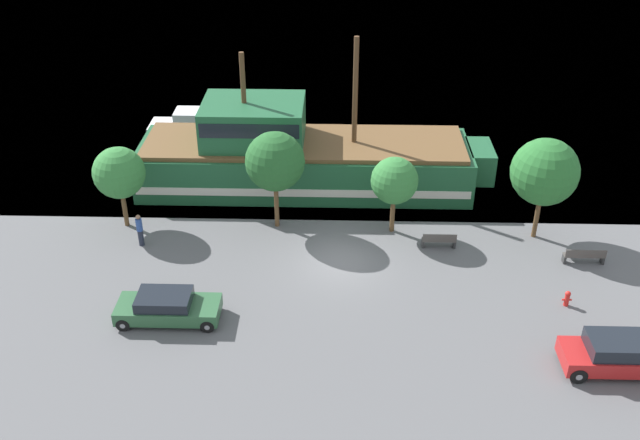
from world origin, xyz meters
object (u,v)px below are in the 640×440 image
(parked_car_curb_mid, at_px, (167,307))
(pedestrian_walking_near, at_px, (140,230))
(moored_boat_dockside, at_px, (206,126))
(fire_hydrant, at_px, (567,298))
(bench_promenade_east, at_px, (585,256))
(parked_car_curb_front, at_px, (617,354))
(bench_promenade_west, at_px, (439,240))
(pirate_ship, at_px, (299,157))

(parked_car_curb_mid, distance_m, pedestrian_walking_near, 6.51)
(pedestrian_walking_near, bearing_deg, moored_boat_dockside, 85.92)
(fire_hydrant, xyz_separation_m, bench_promenade_east, (1.74, 3.40, 0.04))
(fire_hydrant, height_order, bench_promenade_east, bench_promenade_east)
(parked_car_curb_front, xyz_separation_m, bench_promenade_west, (-5.96, 8.75, -0.32))
(parked_car_curb_front, bearing_deg, bench_promenade_east, 82.83)
(moored_boat_dockside, xyz_separation_m, bench_promenade_east, (21.01, -14.97, -0.18))
(parked_car_curb_mid, relative_size, bench_promenade_west, 2.63)
(moored_boat_dockside, relative_size, parked_car_curb_mid, 1.76)
(bench_promenade_east, bearing_deg, fire_hydrant, -117.15)
(moored_boat_dockside, xyz_separation_m, bench_promenade_west, (14.10, -13.74, -0.19))
(fire_hydrant, relative_size, bench_promenade_west, 0.45)
(pedestrian_walking_near, bearing_deg, bench_promenade_west, 0.66)
(parked_car_curb_mid, bearing_deg, parked_car_curb_front, -8.13)
(bench_promenade_east, bearing_deg, pirate_ship, 151.41)
(bench_promenade_west, bearing_deg, parked_car_curb_mid, -153.81)
(bench_promenade_west, bearing_deg, pedestrian_walking_near, -179.34)
(bench_promenade_east, xyz_separation_m, pedestrian_walking_near, (-22.00, 1.05, 0.45))
(pirate_ship, xyz_separation_m, fire_hydrant, (12.60, -11.21, -1.43))
(moored_boat_dockside, distance_m, fire_hydrant, 26.62)
(moored_boat_dockside, bearing_deg, bench_promenade_east, -35.46)
(pirate_ship, distance_m, bench_promenade_east, 16.39)
(bench_promenade_east, distance_m, bench_promenade_west, 7.02)
(fire_hydrant, bearing_deg, bench_promenade_east, 62.85)
(moored_boat_dockside, bearing_deg, fire_hydrant, -43.62)
(bench_promenade_east, bearing_deg, bench_promenade_west, 169.93)
(fire_hydrant, distance_m, bench_promenade_east, 3.82)
(moored_boat_dockside, bearing_deg, pedestrian_walking_near, -94.08)
(parked_car_curb_front, relative_size, fire_hydrant, 5.73)
(fire_hydrant, relative_size, bench_promenade_east, 0.39)
(bench_promenade_east, bearing_deg, parked_car_curb_mid, -165.81)
(parked_car_curb_mid, bearing_deg, pirate_ship, 68.48)
(bench_promenade_west, xyz_separation_m, pedestrian_walking_near, (-15.09, -0.17, 0.46))
(moored_boat_dockside, distance_m, bench_promenade_east, 25.80)
(bench_promenade_east, xyz_separation_m, bench_promenade_west, (-6.91, 1.23, -0.01))
(fire_hydrant, height_order, bench_promenade_west, bench_promenade_west)
(parked_car_curb_mid, xyz_separation_m, bench_promenade_east, (19.35, 4.89, -0.21))
(parked_car_curb_mid, bearing_deg, pedestrian_walking_near, 114.01)
(parked_car_curb_front, xyz_separation_m, parked_car_curb_mid, (-18.41, 2.63, -0.09))
(pirate_ship, bearing_deg, pedestrian_walking_near, -138.57)
(fire_hydrant, bearing_deg, parked_car_curb_mid, -175.14)
(bench_promenade_west, height_order, pedestrian_walking_near, pedestrian_walking_near)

